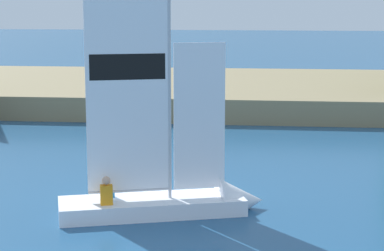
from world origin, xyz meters
TOP-DOWN VIEW (x-y plane):
  - shore_bank at (0.00, 23.82)m, footprint 80.00×13.00m
  - sailboat at (-0.05, 5.25)m, footprint 5.11×2.68m

SIDE VIEW (x-z plane):
  - shore_bank at x=0.00m, z-range 0.00..1.03m
  - sailboat at x=-0.05m, z-range -2.82..3.85m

